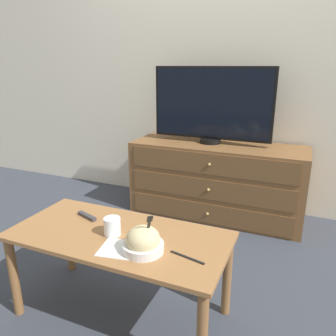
% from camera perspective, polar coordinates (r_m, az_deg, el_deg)
% --- Properties ---
extents(ground_plane, '(12.00, 12.00, 0.00)m').
position_cam_1_polar(ground_plane, '(3.08, 9.47, -5.85)').
color(ground_plane, '#383D47').
extents(wall_back, '(12.00, 0.05, 2.60)m').
position_cam_1_polar(wall_back, '(2.86, 10.96, 19.07)').
color(wall_back, silver).
rests_on(wall_back, ground_plane).
extents(dresser, '(1.38, 0.49, 0.60)m').
position_cam_1_polar(dresser, '(2.73, 8.44, -2.10)').
color(dresser, brown).
rests_on(dresser, ground_plane).
extents(tv, '(0.95, 0.16, 0.60)m').
position_cam_1_polar(tv, '(2.64, 7.67, 10.86)').
color(tv, black).
rests_on(tv, dresser).
extents(coffee_table, '(1.04, 0.49, 0.45)m').
position_cam_1_polar(coffee_table, '(1.62, -8.52, -13.30)').
color(coffee_table, '#9E6B3D').
rests_on(coffee_table, ground_plane).
extents(takeout_bowl, '(0.18, 0.18, 0.18)m').
position_cam_1_polar(takeout_bowl, '(1.42, -4.37, -12.69)').
color(takeout_bowl, silver).
rests_on(takeout_bowl, coffee_table).
extents(drink_cup, '(0.08, 0.08, 0.09)m').
position_cam_1_polar(drink_cup, '(1.57, -9.67, -10.17)').
color(drink_cup, beige).
rests_on(drink_cup, coffee_table).
extents(napkin, '(0.18, 0.18, 0.00)m').
position_cam_1_polar(napkin, '(1.47, -8.71, -13.69)').
color(napkin, white).
rests_on(napkin, coffee_table).
extents(knife, '(0.16, 0.04, 0.01)m').
position_cam_1_polar(knife, '(1.40, 3.35, -15.28)').
color(knife, black).
rests_on(knife, coffee_table).
extents(remote_control, '(0.13, 0.07, 0.02)m').
position_cam_1_polar(remote_control, '(1.77, -13.93, -8.13)').
color(remote_control, '#38383D').
rests_on(remote_control, coffee_table).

